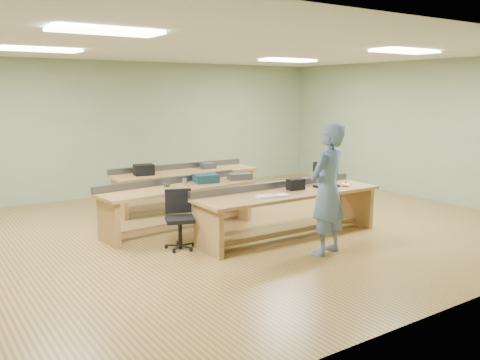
{
  "coord_description": "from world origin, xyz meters",
  "views": [
    {
      "loc": [
        -4.48,
        -7.04,
        2.33
      ],
      "look_at": [
        -0.14,
        -0.6,
        0.97
      ],
      "focal_mm": 38.0,
      "sensor_mm": 36.0,
      "label": 1
    }
  ],
  "objects_px": {
    "workbench_mid": "(178,198)",
    "parts_bin_teal": "(206,178)",
    "workbench_front": "(288,203)",
    "laptop_base": "(326,186)",
    "workbench_back": "(185,180)",
    "task_chair": "(180,227)",
    "parts_bin_grey": "(240,176)",
    "person": "(327,189)",
    "mug": "(167,184)",
    "camera_bag": "(296,184)",
    "drinks_can": "(184,182)"
  },
  "relations": [
    {
      "from": "laptop_base",
      "to": "parts_bin_teal",
      "type": "height_order",
      "value": "parts_bin_teal"
    },
    {
      "from": "workbench_front",
      "to": "laptop_base",
      "type": "xyz_separation_m",
      "value": [
        0.78,
        -0.06,
        0.21
      ]
    },
    {
      "from": "workbench_back",
      "to": "task_chair",
      "type": "relative_size",
      "value": 3.38
    },
    {
      "from": "task_chair",
      "to": "parts_bin_grey",
      "type": "relative_size",
      "value": 2.14
    },
    {
      "from": "workbench_front",
      "to": "laptop_base",
      "type": "distance_m",
      "value": 0.8
    },
    {
      "from": "laptop_base",
      "to": "mug",
      "type": "distance_m",
      "value": 2.67
    },
    {
      "from": "parts_bin_teal",
      "to": "mug",
      "type": "distance_m",
      "value": 0.75
    },
    {
      "from": "workbench_mid",
      "to": "workbench_back",
      "type": "relative_size",
      "value": 0.96
    },
    {
      "from": "workbench_back",
      "to": "task_chair",
      "type": "bearing_deg",
      "value": -117.97
    },
    {
      "from": "camera_bag",
      "to": "mug",
      "type": "relative_size",
      "value": 2.19
    },
    {
      "from": "workbench_front",
      "to": "camera_bag",
      "type": "xyz_separation_m",
      "value": [
        0.19,
        0.04,
        0.28
      ]
    },
    {
      "from": "laptop_base",
      "to": "mug",
      "type": "relative_size",
      "value": 2.95
    },
    {
      "from": "person",
      "to": "parts_bin_teal",
      "type": "height_order",
      "value": "person"
    },
    {
      "from": "workbench_front",
      "to": "parts_bin_teal",
      "type": "distance_m",
      "value": 1.62
    },
    {
      "from": "workbench_front",
      "to": "parts_bin_teal",
      "type": "height_order",
      "value": "parts_bin_teal"
    },
    {
      "from": "person",
      "to": "parts_bin_teal",
      "type": "xyz_separation_m",
      "value": [
        -0.59,
        2.42,
        -0.13
      ]
    },
    {
      "from": "workbench_front",
      "to": "laptop_base",
      "type": "height_order",
      "value": "workbench_front"
    },
    {
      "from": "camera_bag",
      "to": "parts_bin_grey",
      "type": "relative_size",
      "value": 0.65
    },
    {
      "from": "camera_bag",
      "to": "drinks_can",
      "type": "relative_size",
      "value": 2.03
    },
    {
      "from": "camera_bag",
      "to": "parts_bin_grey",
      "type": "height_order",
      "value": "camera_bag"
    },
    {
      "from": "laptop_base",
      "to": "camera_bag",
      "type": "height_order",
      "value": "camera_bag"
    },
    {
      "from": "parts_bin_grey",
      "to": "mug",
      "type": "bearing_deg",
      "value": 176.51
    },
    {
      "from": "workbench_mid",
      "to": "mug",
      "type": "relative_size",
      "value": 23.47
    },
    {
      "from": "task_chair",
      "to": "person",
      "type": "bearing_deg",
      "value": -20.31
    },
    {
      "from": "workbench_back",
      "to": "task_chair",
      "type": "xyz_separation_m",
      "value": [
        -1.34,
        -2.35,
        -0.24
      ]
    },
    {
      "from": "person",
      "to": "mug",
      "type": "xyz_separation_m",
      "value": [
        -1.35,
        2.43,
        -0.15
      ]
    },
    {
      "from": "parts_bin_grey",
      "to": "mug",
      "type": "height_order",
      "value": "parts_bin_grey"
    },
    {
      "from": "mug",
      "to": "drinks_can",
      "type": "xyz_separation_m",
      "value": [
        0.27,
        -0.11,
        0.02
      ]
    },
    {
      "from": "workbench_front",
      "to": "task_chair",
      "type": "height_order",
      "value": "task_chair"
    },
    {
      "from": "laptop_base",
      "to": "workbench_mid",
      "type": "bearing_deg",
      "value": 137.85
    },
    {
      "from": "workbench_front",
      "to": "camera_bag",
      "type": "height_order",
      "value": "camera_bag"
    },
    {
      "from": "workbench_front",
      "to": "camera_bag",
      "type": "relative_size",
      "value": 12.02
    },
    {
      "from": "workbench_mid",
      "to": "parts_bin_teal",
      "type": "distance_m",
      "value": 0.64
    },
    {
      "from": "workbench_front",
      "to": "workbench_back",
      "type": "height_order",
      "value": "same"
    },
    {
      "from": "person",
      "to": "parts_bin_grey",
      "type": "xyz_separation_m",
      "value": [
        0.07,
        2.35,
        -0.15
      ]
    },
    {
      "from": "workbench_back",
      "to": "laptop_base",
      "type": "relative_size",
      "value": 8.3
    },
    {
      "from": "parts_bin_teal",
      "to": "mug",
      "type": "bearing_deg",
      "value": 179.12
    },
    {
      "from": "camera_bag",
      "to": "parts_bin_grey",
      "type": "bearing_deg",
      "value": 103.4
    },
    {
      "from": "person",
      "to": "camera_bag",
      "type": "xyz_separation_m",
      "value": [
        0.27,
        1.01,
        -0.11
      ]
    },
    {
      "from": "mug",
      "to": "drinks_can",
      "type": "height_order",
      "value": "drinks_can"
    },
    {
      "from": "workbench_mid",
      "to": "camera_bag",
      "type": "xyz_separation_m",
      "value": [
        1.44,
        -1.35,
        0.29
      ]
    },
    {
      "from": "workbench_back",
      "to": "drinks_can",
      "type": "bearing_deg",
      "value": -116.39
    },
    {
      "from": "person",
      "to": "parts_bin_teal",
      "type": "relative_size",
      "value": 4.63
    },
    {
      "from": "laptop_base",
      "to": "camera_bag",
      "type": "bearing_deg",
      "value": 163.8
    },
    {
      "from": "person",
      "to": "mug",
      "type": "height_order",
      "value": "person"
    },
    {
      "from": "person",
      "to": "task_chair",
      "type": "distance_m",
      "value": 2.26
    },
    {
      "from": "workbench_back",
      "to": "camera_bag",
      "type": "bearing_deg",
      "value": -76.8
    },
    {
      "from": "drinks_can",
      "to": "camera_bag",
      "type": "bearing_deg",
      "value": -44.28
    },
    {
      "from": "parts_bin_teal",
      "to": "workbench_mid",
      "type": "bearing_deg",
      "value": -174.6
    },
    {
      "from": "person",
      "to": "parts_bin_teal",
      "type": "distance_m",
      "value": 2.5
    }
  ]
}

